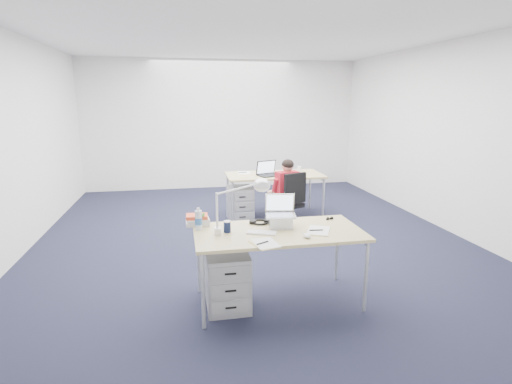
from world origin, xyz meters
The scene contains 24 objects.
floor centered at (0.00, 0.00, 0.00)m, with size 7.00×7.00×0.00m, color black.
room centered at (0.00, 0.00, 1.71)m, with size 6.02×7.02×2.80m.
desk_near centered at (-0.07, -1.90, 0.68)m, with size 1.60×0.80×0.73m.
desk_far centered at (0.58, 0.98, 0.68)m, with size 1.60×0.80×0.73m.
office_chair centered at (0.60, 0.19, 0.26)m, with size 0.75×0.75×0.91m.
seated_person centered at (0.57, 0.34, 0.54)m, with size 0.42×0.63×1.08m.
drawer_pedestal_near centered at (-0.57, -1.90, 0.28)m, with size 0.40×0.50×0.55m, color #9B9DA0.
drawer_pedestal_far centered at (-0.02, 0.90, 0.28)m, with size 0.40×0.50×0.55m, color #9B9DA0.
silver_laptop centered at (-0.02, -1.78, 0.88)m, with size 0.29×0.23×0.31m, color silver, non-canonical shape.
wireless_keyboard centered at (-0.24, -1.93, 0.74)m, with size 0.28×0.11×0.01m, color white.
computer_mouse centered at (0.14, -2.13, 0.75)m, with size 0.06×0.10×0.04m, color white.
headphones centered at (-0.20, -1.63, 0.75)m, with size 0.22×0.17×0.04m, color black, non-canonical shape.
can_koozie centered at (-0.56, -1.84, 0.79)m, with size 0.07×0.07×0.11m, color #131C3D.
water_bottle centered at (-0.82, -1.72, 0.84)m, with size 0.07×0.07×0.22m, color silver.
bear_figurine centered at (-0.78, -1.61, 0.80)m, with size 0.07×0.05×0.14m, color #206B1C, non-canonical shape.
book_stack centered at (-0.82, -1.56, 0.78)m, with size 0.23×0.17×0.10m, color silver.
cordless_phone centered at (-0.82, -1.63, 0.80)m, with size 0.04×0.02×0.15m, color black.
papers_left centered at (-0.28, -2.23, 0.73)m, with size 0.19×0.27×0.01m, color #D9C77D.
papers_right centered at (0.29, -1.98, 0.73)m, with size 0.20×0.28×0.01m, color #D9C77D.
sunglasses centered at (0.54, -1.65, 0.74)m, with size 0.09×0.04×0.02m, color black, non-canonical shape.
desk_lamp centered at (-0.49, -1.89, 1.00)m, with size 0.47×0.17×0.54m, color silver, non-canonical shape.
dark_laptop centered at (0.47, 0.85, 0.86)m, with size 0.35×0.34×0.26m, color black, non-canonical shape.
far_cup centered at (1.05, 1.10, 0.78)m, with size 0.07×0.07×0.10m, color white.
far_papers centered at (0.09, 1.15, 0.73)m, with size 0.21×0.30×0.01m, color white.
Camera 1 is at (-0.97, -5.41, 1.95)m, focal length 28.00 mm.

